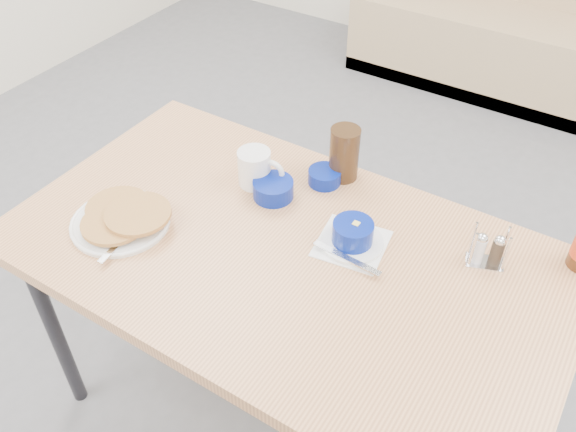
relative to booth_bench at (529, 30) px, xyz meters
The scene contains 9 objects.
booth_bench is the anchor object (origin of this frame).
dining_table 2.56m from the booth_bench, 90.00° to the right, with size 1.40×0.80×0.76m.
pancake_plate 2.74m from the booth_bench, 98.63° to the right, with size 0.26×0.27×0.05m.
coffee_mug 2.41m from the booth_bench, 95.05° to the right, with size 0.14×0.09×0.10m.
grits_setting 2.47m from the booth_bench, 86.82° to the right, with size 0.21×0.19×0.07m.
creamer_bowl 2.42m from the booth_bench, 93.28° to the right, with size 0.11×0.11×0.05m.
butter_bowl 2.29m from the booth_bench, 91.21° to the right, with size 0.09×0.09×0.04m.
amber_tumbler 2.25m from the booth_bench, 90.48° to the right, with size 0.08×0.08×0.16m, color #332010.
condiment_caddy 2.40m from the booth_bench, 79.27° to the right, with size 0.10×0.08×0.11m.
Camera 1 is at (0.58, -0.66, 1.83)m, focal length 38.00 mm.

